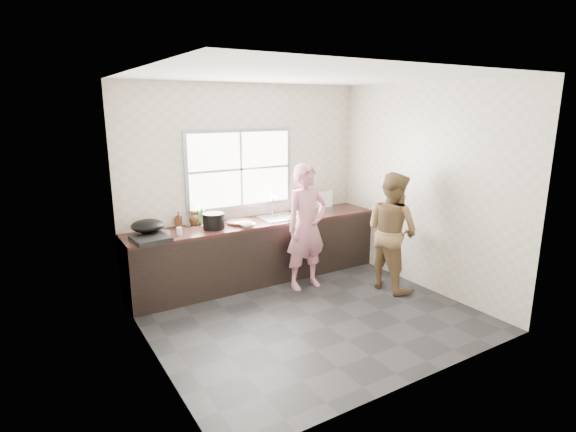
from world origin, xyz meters
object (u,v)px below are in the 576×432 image
black_pot (214,221)px  pot_lid_left (160,233)px  burner (151,239)px  pot_lid_right (194,225)px  bottle_green (202,215)px  wok (148,226)px  bottle_brown_short (195,219)px  dish_rack (315,201)px  person_side (392,231)px  bowl_mince (247,225)px  woman (306,231)px  plate_food (210,225)px  bottle_brown_tall (179,220)px  bowl_held (293,218)px  cutting_board (240,222)px  bowl_crabs (300,211)px  glass_jar (179,231)px

black_pot → pot_lid_left: black_pot is taller
burner → pot_lid_right: 0.81m
bottle_green → wok: bottle_green is taller
bottle_brown_short → bottle_green: bearing=0.0°
dish_rack → person_side: bearing=-75.4°
bowl_mince → pot_lid_left: (-1.06, 0.30, -0.02)m
woman → wok: bearing=162.7°
person_side → plate_food: size_ratio=7.19×
bottle_brown_tall → bowl_mince: bearing=-29.6°
person_side → bottle_brown_short: bearing=53.1°
bowl_held → black_pot: size_ratio=0.66×
woman → bowl_mince: bearing=153.0°
bowl_mince → bowl_held: size_ratio=1.12×
bottle_brown_tall → cutting_board: bearing=-17.2°
bowl_mince → bowl_held: (0.70, 0.00, 0.00)m
woman → wok: size_ratio=3.97×
dish_rack → pot_lid_left: size_ratio=1.61×
bottle_green → cutting_board: bearing=-28.2°
woman → black_pot: (-1.10, 0.50, 0.18)m
bottle_green → pot_lid_left: bearing=-167.1°
person_side → bowl_mince: (-1.64, 0.96, 0.10)m
dish_rack → cutting_board: bearing=-178.3°
black_pot → bowl_crabs: bearing=6.1°
bowl_mince → bottle_green: bearing=136.0°
bottle_green → wok: bearing=-164.2°
woman → dish_rack: (0.58, 0.63, 0.23)m
black_pot → bottle_green: size_ratio=1.06×
bowl_mince → plate_food: 0.50m
pot_lid_left → dish_rack: bearing=-0.3°
cutting_board → black_pot: bearing=-173.4°
wok → bottle_brown_tall: bearing=25.6°
cutting_board → dish_rack: (1.29, 0.08, 0.14)m
bottle_brown_tall → bowl_crabs: bearing=-4.1°
woman → bowl_held: woman is taller
bottle_brown_tall → glass_jar: bottle_brown_tall is taller
plate_food → bottle_brown_tall: (-0.37, 0.15, 0.09)m
black_pot → pot_lid_right: (-0.17, 0.28, -0.10)m
black_pot → pot_lid_right: bearing=121.0°
person_side → bottle_brown_tall: 2.80m
pot_lid_left → cutting_board: bearing=-5.4°
person_side → dish_rack: (-0.37, 1.24, 0.23)m
plate_food → bottle_brown_short: (-0.15, 0.15, 0.08)m
woman → black_pot: woman is taller
glass_jar → burner: (-0.38, -0.10, -0.02)m
black_pot → bottle_brown_short: 0.32m
cutting_board → bowl_held: size_ratio=1.92×
black_pot → bottle_brown_tall: size_ratio=1.47×
cutting_board → pot_lid_right: 0.61m
black_pot → plate_food: bearing=89.2°
black_pot → person_side: bearing=-28.6°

